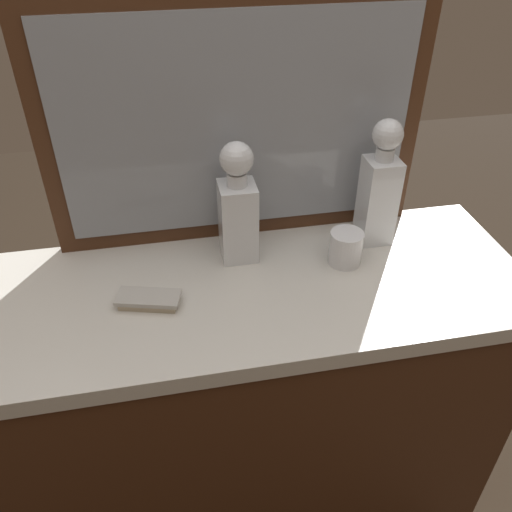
{
  "coord_description": "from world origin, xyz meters",
  "views": [
    {
      "loc": [
        -0.17,
        -0.89,
        1.69
      ],
      "look_at": [
        0.0,
        0.0,
        1.03
      ],
      "focal_mm": 36.84,
      "sensor_mm": 36.0,
      "label": 1
    }
  ],
  "objects_px": {
    "crystal_tumbler_rear": "(346,249)",
    "silver_brush_front": "(149,300)",
    "crystal_decanter_front": "(238,214)",
    "crystal_decanter_far_right": "(378,195)"
  },
  "relations": [
    {
      "from": "crystal_decanter_front",
      "to": "crystal_tumbler_rear",
      "type": "relative_size",
      "value": 3.57
    },
    {
      "from": "silver_brush_front",
      "to": "crystal_decanter_front",
      "type": "bearing_deg",
      "value": 32.61
    },
    {
      "from": "crystal_decanter_far_right",
      "to": "crystal_tumbler_rear",
      "type": "height_order",
      "value": "crystal_decanter_far_right"
    },
    {
      "from": "crystal_decanter_far_right",
      "to": "silver_brush_front",
      "type": "distance_m",
      "value": 0.58
    },
    {
      "from": "crystal_decanter_far_right",
      "to": "silver_brush_front",
      "type": "relative_size",
      "value": 2.16
    },
    {
      "from": "crystal_decanter_far_right",
      "to": "crystal_tumbler_rear",
      "type": "distance_m",
      "value": 0.16
    },
    {
      "from": "crystal_decanter_front",
      "to": "crystal_tumbler_rear",
      "type": "distance_m",
      "value": 0.26
    },
    {
      "from": "crystal_tumbler_rear",
      "to": "silver_brush_front",
      "type": "height_order",
      "value": "crystal_tumbler_rear"
    },
    {
      "from": "crystal_decanter_far_right",
      "to": "crystal_tumbler_rear",
      "type": "xyz_separation_m",
      "value": [
        -0.1,
        -0.08,
        -0.09
      ]
    },
    {
      "from": "crystal_tumbler_rear",
      "to": "crystal_decanter_far_right",
      "type": "bearing_deg",
      "value": 38.95
    }
  ]
}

